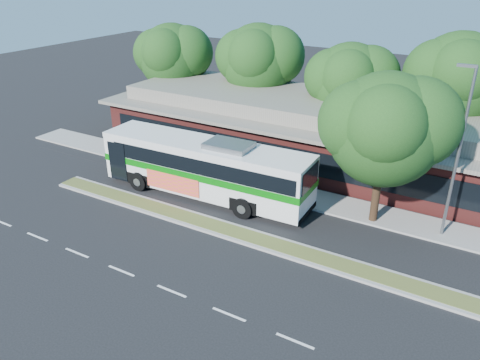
{
  "coord_description": "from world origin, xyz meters",
  "views": [
    {
      "loc": [
        11.08,
        -17.94,
        13.35
      ],
      "look_at": [
        -1.11,
        2.96,
        2.0
      ],
      "focal_mm": 35.0,
      "sensor_mm": 36.0,
      "label": 1
    }
  ],
  "objects_px": {
    "transit_bus": "(206,164)",
    "sedan": "(152,133)",
    "lamp_post": "(458,150)",
    "sidewalk_tree": "(395,128)"
  },
  "relations": [
    {
      "from": "transit_bus",
      "to": "sedan",
      "type": "relative_size",
      "value": 3.22
    },
    {
      "from": "lamp_post",
      "to": "sidewalk_tree",
      "type": "xyz_separation_m",
      "value": [
        -3.13,
        -0.21,
        0.71
      ]
    },
    {
      "from": "transit_bus",
      "to": "sedan",
      "type": "height_order",
      "value": "transit_bus"
    },
    {
      "from": "sedan",
      "to": "transit_bus",
      "type": "bearing_deg",
      "value": -142.04
    },
    {
      "from": "transit_bus",
      "to": "sedan",
      "type": "distance_m",
      "value": 11.44
    },
    {
      "from": "lamp_post",
      "to": "transit_bus",
      "type": "bearing_deg",
      "value": -170.07
    },
    {
      "from": "transit_bus",
      "to": "sedan",
      "type": "bearing_deg",
      "value": 145.29
    },
    {
      "from": "transit_bus",
      "to": "sidewalk_tree",
      "type": "relative_size",
      "value": 1.61
    },
    {
      "from": "lamp_post",
      "to": "transit_bus",
      "type": "xyz_separation_m",
      "value": [
        -13.47,
        -2.36,
        -2.78
      ]
    },
    {
      "from": "lamp_post",
      "to": "sedan",
      "type": "relative_size",
      "value": 2.14
    }
  ]
}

